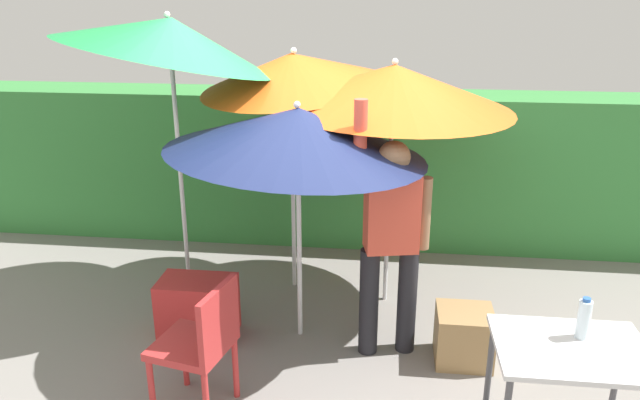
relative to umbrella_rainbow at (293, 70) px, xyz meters
The scene contains 12 objects.
ground_plane 2.22m from the umbrella_rainbow, 73.66° to the right, with size 24.00×24.00×0.00m, color gray.
hedge_row 1.69m from the umbrella_rainbow, 75.42° to the left, with size 8.00×0.70×1.56m, color #38843D.
umbrella_rainbow is the anchor object (origin of this frame).
umbrella_orange 0.86m from the umbrella_rainbow, 78.74° to the right, with size 1.86×1.85×1.85m.
umbrella_yellow 0.83m from the umbrella_rainbow, 11.23° to the right, with size 1.89×1.88×2.05m.
umbrella_navy 0.98m from the umbrella_rainbow, 163.48° to the right, with size 1.74×1.71×2.58m.
person_vendor 1.60m from the umbrella_rainbow, 48.79° to the right, with size 0.56×0.29×1.88m.
chair_plastic 2.28m from the umbrella_rainbow, 99.71° to the right, with size 0.53×0.53×0.89m.
cooler_box 2.01m from the umbrella_rainbow, 124.43° to the right, with size 0.58×0.35×0.47m, color red.
crate_cardboard 2.43m from the umbrella_rainbow, 36.17° to the right, with size 0.40×0.37×0.39m, color #9E7A4C.
folding_table 2.95m from the umbrella_rainbow, 47.83° to the right, with size 0.80×0.60×0.77m.
bottle_water 2.84m from the umbrella_rainbow, 45.25° to the right, with size 0.07×0.07×0.24m.
Camera 1 is at (0.48, -3.79, 2.56)m, focal length 33.94 mm.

